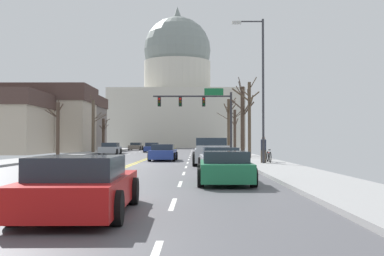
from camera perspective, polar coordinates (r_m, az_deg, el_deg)
name	(u,v)px	position (r m, az deg, el deg)	size (l,w,h in m)	color
ground	(133,164)	(30.44, -7.23, -4.36)	(20.00, 180.00, 0.20)	#4E4E54
signal_gantry	(203,107)	(46.72, 1.30, 2.61)	(7.91, 0.41, 6.61)	#28282D
street_lamp_right	(260,79)	(29.14, 8.24, 5.89)	(1.97, 0.24, 8.88)	#333338
capitol_building	(177,94)	(104.07, -1.81, 4.18)	(28.34, 18.58, 31.41)	beige
sedan_near_00	(208,151)	(42.47, 2.01, -2.85)	(2.09, 4.69, 1.18)	silver
sedan_near_01	(163,153)	(35.55, -3.53, -3.06)	(2.07, 4.60, 1.24)	navy
pickup_truck_near_02	(211,153)	(29.28, 2.37, -3.05)	(2.35, 5.22, 1.69)	#ADB2B7
sedan_near_03	(220,160)	(23.46, 3.43, -3.86)	(2.18, 4.71, 1.19)	#9EA3A8
sedan_near_04	(225,168)	(16.56, 4.05, -4.90)	(1.97, 4.26, 1.15)	#1E7247
sedan_near_05	(81,187)	(10.00, -13.38, -6.97)	(2.15, 4.59, 1.21)	#B71414
sedan_oncoming_00	(110,149)	(52.53, -9.93, -2.52)	(2.11, 4.33, 1.28)	#9EA3A8
sedan_oncoming_01	(152,148)	(60.91, -4.91, -2.42)	(2.16, 4.38, 1.24)	navy
sedan_oncoming_02	(136,147)	(74.46, -6.88, -2.26)	(1.99, 4.37, 1.19)	#6B6056
flank_building_00	(46,119)	(64.39, -17.41, 1.09)	(12.15, 8.39, 8.67)	#B2A38E
flank_building_02	(73,123)	(76.93, -14.28, 0.57)	(9.58, 8.50, 8.46)	slate
bare_tree_00	(229,124)	(53.44, 4.51, 0.49)	(2.19, 1.39, 6.19)	#4C3D2D
bare_tree_01	(93,125)	(57.41, -11.93, 0.32)	(1.95, 1.59, 6.74)	brown
bare_tree_02	(243,119)	(41.84, 6.20, 1.08)	(1.97, 2.72, 6.86)	#423328
bare_tree_03	(58,127)	(43.29, -16.06, 0.09)	(1.88, 1.86, 5.13)	#423328
bare_tree_04	(235,129)	(57.91, 5.23, -0.14)	(2.23, 2.42, 5.68)	#423328
bare_tree_05	(103,134)	(66.54, -10.75, -0.72)	(1.63, 1.58, 4.47)	#423328
bare_tree_06	(249,116)	(37.55, 6.97, 1.50)	(2.40, 1.91, 6.45)	#4C3D2D
pedestrian_00	(264,147)	(31.51, 8.71, -2.34)	(0.35, 0.34, 1.68)	black
pedestrian_01	(263,148)	(29.52, 8.71, -2.43)	(0.35, 0.34, 1.65)	#4C4238
bicycle_parked	(269,157)	(30.42, 9.36, -3.47)	(0.12, 1.77, 0.85)	black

